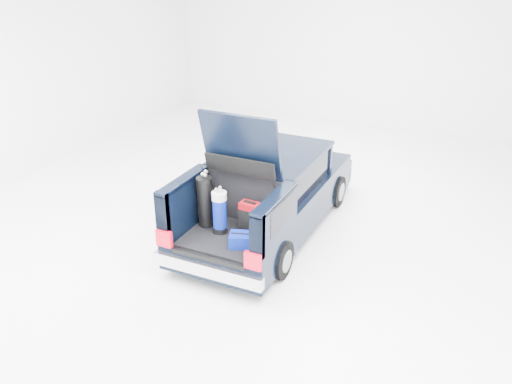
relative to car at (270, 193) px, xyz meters
The scene contains 6 objects.
ground 0.68m from the car, 90.00° to the right, with size 14.00×14.00×0.00m, color white.
car is the anchor object (origin of this frame).
red_suitcase 1.33m from the car, 80.36° to the right, with size 0.32×0.22×0.52m.
black_golf_bag 1.54m from the car, 109.42° to the right, with size 0.33×0.35×0.93m.
blue_golf_bag 1.57m from the car, 96.87° to the right, with size 0.30×0.30×0.78m.
blue_duffel 1.80m from the car, 78.92° to the right, with size 0.49×0.40×0.22m.
Camera 1 is at (3.53, -7.95, 4.73)m, focal length 38.00 mm.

